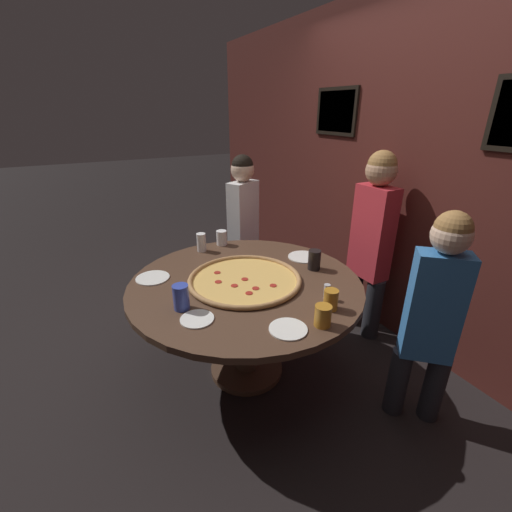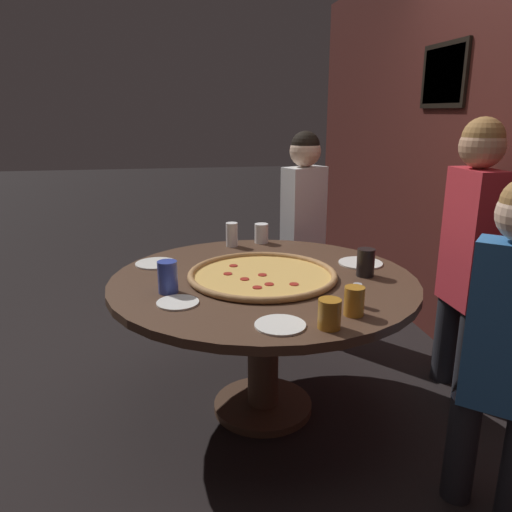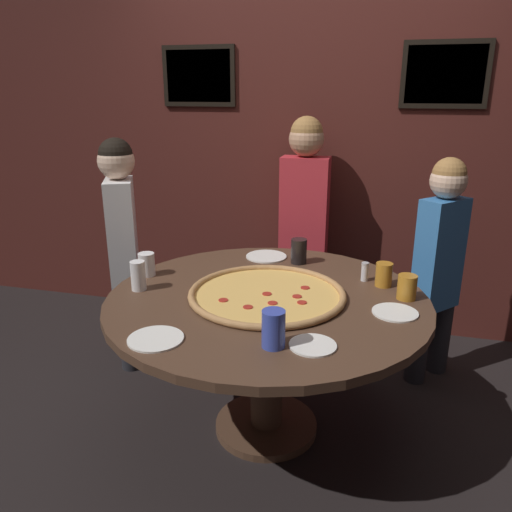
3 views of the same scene
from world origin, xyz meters
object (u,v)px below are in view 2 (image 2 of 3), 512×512
at_px(giant_pizza, 262,275).
at_px(drink_cup_centre_back, 366,262).
at_px(drink_cup_far_right, 232,235).
at_px(drink_cup_near_left, 261,233).
at_px(dining_table, 263,303).
at_px(diner_centre_back, 470,245).
at_px(white_plate_far_back, 280,325).
at_px(condiment_shaker, 357,295).
at_px(white_plate_beside_cup, 156,263).
at_px(diner_far_left, 508,335).
at_px(drink_cup_beside_pizza, 329,314).
at_px(white_plate_near_front, 360,263).
at_px(diner_far_right, 303,220).
at_px(drink_cup_near_right, 168,277).
at_px(drink_cup_by_shaker, 354,301).
at_px(white_plate_right_side, 178,303).

distance_m(giant_pizza, drink_cup_centre_back, 0.52).
xyz_separation_m(drink_cup_far_right, drink_cup_near_left, (-0.05, 0.19, -0.01)).
bearing_deg(dining_table, diner_centre_back, 90.46).
relative_size(giant_pizza, drink_cup_near_left, 6.16).
height_order(white_plate_far_back, condiment_shaker, condiment_shaker).
relative_size(drink_cup_far_right, white_plate_beside_cup, 0.66).
height_order(white_plate_beside_cup, diner_far_left, diner_far_left).
height_order(drink_cup_beside_pizza, white_plate_beside_cup, drink_cup_beside_pizza).
xyz_separation_m(white_plate_far_back, white_plate_near_front, (-0.72, 0.61, 0.00)).
bearing_deg(drink_cup_far_right, diner_far_right, 124.79).
height_order(diner_centre_back, diner_far_left, diner_centre_back).
bearing_deg(white_plate_near_front, diner_centre_back, 76.96).
distance_m(drink_cup_near_left, diner_far_left, 1.63).
bearing_deg(condiment_shaker, diner_far_right, 173.74).
bearing_deg(drink_cup_near_right, drink_cup_beside_pizza, 50.11).
xyz_separation_m(drink_cup_beside_pizza, diner_far_left, (0.20, 0.61, -0.05)).
height_order(drink_cup_by_shaker, diner_centre_back, diner_centre_back).
xyz_separation_m(white_plate_right_side, white_plate_near_front, (-0.41, 0.99, 0.00)).
relative_size(drink_cup_beside_pizza, diner_centre_back, 0.08).
bearing_deg(dining_table, drink_cup_beside_pizza, 11.82).
height_order(white_plate_near_front, condiment_shaker, condiment_shaker).
bearing_deg(giant_pizza, drink_cup_far_right, -173.44).
height_order(dining_table, giant_pizza, giant_pizza).
distance_m(drink_cup_by_shaker, white_plate_near_front, 0.73).
xyz_separation_m(dining_table, giant_pizza, (0.00, -0.01, 0.15)).
bearing_deg(diner_centre_back, dining_table, 90.91).
distance_m(dining_table, diner_centre_back, 1.14).
relative_size(giant_pizza, diner_centre_back, 0.49).
bearing_deg(condiment_shaker, giant_pizza, -143.11).
distance_m(white_plate_beside_cup, diner_far_left, 1.71).
xyz_separation_m(drink_cup_far_right, white_plate_right_side, (0.90, -0.35, -0.07)).
bearing_deg(drink_cup_far_right, white_plate_far_back, 1.48).
distance_m(drink_cup_centre_back, white_plate_far_back, 0.76).
relative_size(giant_pizza, diner_far_right, 0.53).
bearing_deg(drink_cup_by_shaker, dining_table, -152.83).
height_order(dining_table, white_plate_right_side, white_plate_right_side).
bearing_deg(drink_cup_near_left, drink_cup_beside_pizza, 0.75).
bearing_deg(giant_pizza, drink_cup_near_right, -73.91).
height_order(drink_cup_beside_pizza, white_plate_right_side, drink_cup_beside_pizza).
xyz_separation_m(drink_cup_far_right, white_plate_far_back, (1.20, 0.03, -0.07)).
bearing_deg(diner_centre_back, white_plate_near_front, 77.41).
distance_m(dining_table, giant_pizza, 0.15).
xyz_separation_m(drink_cup_by_shaker, diner_far_right, (-1.53, 0.21, -0.00)).
height_order(drink_cup_near_right, white_plate_far_back, drink_cup_near_right).
distance_m(drink_cup_beside_pizza, diner_centre_back, 1.17).
relative_size(drink_cup_far_right, white_plate_near_front, 0.62).
distance_m(white_plate_far_back, diner_far_right, 1.67).
relative_size(white_plate_near_front, diner_far_left, 0.18).
relative_size(diner_far_right, diner_far_left, 1.06).
xyz_separation_m(white_plate_beside_cup, diner_far_left, (1.15, 1.27, 0.01)).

